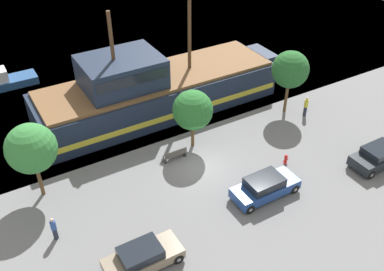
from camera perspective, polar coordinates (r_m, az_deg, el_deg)
ground_plane at (r=29.73m, az=1.28°, el=-4.05°), size 160.00×160.00×0.00m
pirate_ship at (r=34.76m, az=-5.03°, el=6.15°), size 21.01×5.82×9.99m
parked_car_curb_front at (r=23.51m, az=-6.62°, el=-15.81°), size 4.19×1.80×1.35m
parked_car_curb_mid at (r=27.43m, az=9.70°, el=-6.74°), size 4.42×1.82×1.45m
parked_car_curb_rear at (r=32.14m, az=23.71°, el=-2.45°), size 4.33×1.85×1.46m
fire_hydrant at (r=30.34m, az=12.39°, el=-3.08°), size 0.42×0.25×0.76m
bench_promenade_east at (r=30.00m, az=-2.26°, el=-2.57°), size 1.70×0.45×0.85m
pedestrian_walking_near at (r=25.68m, az=-17.93°, el=-11.72°), size 0.32×0.32×1.58m
pedestrian_walking_far at (r=35.66m, az=14.93°, el=3.77°), size 0.32×0.32×1.70m
tree_row_east at (r=26.99m, az=-20.65°, el=-1.64°), size 3.06×3.06×5.18m
tree_row_mideast at (r=29.84m, az=0.10°, el=3.39°), size 2.87×2.87×4.50m
tree_row_midwest at (r=34.51m, az=12.97°, el=8.55°), size 2.93×2.93×5.26m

